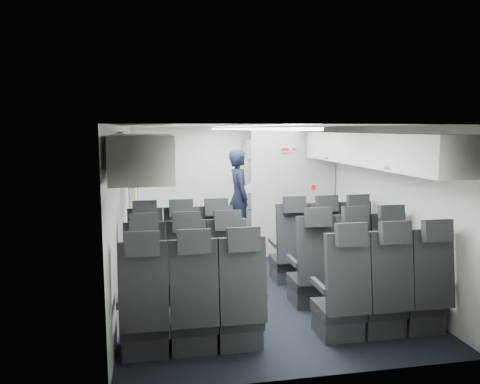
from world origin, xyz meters
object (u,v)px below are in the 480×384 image
object	(u,v)px
seat_row_front	(253,255)
seat_row_rear	(292,304)
seat_row_mid	(269,276)
flight_attendant	(239,197)
galley_unit	(264,186)
carry_on_bag	(142,155)
boarding_door	(134,197)

from	to	relation	value
seat_row_front	seat_row_rear	xyz separation A→B (m)	(0.00, -1.80, 0.00)
seat_row_mid	flight_attendant	size ratio (longest dim) A/B	1.91
flight_attendant	seat_row_mid	bearing A→B (deg)	171.86
galley_unit	seat_row_mid	bearing A→B (deg)	-102.88
seat_row_front	flight_attendant	xyz separation A→B (m)	(0.23, 2.24, 0.47)
seat_row_rear	seat_row_front	bearing A→B (deg)	90.00
flight_attendant	seat_row_front	bearing A→B (deg)	170.19
seat_row_mid	galley_unit	xyz separation A→B (m)	(0.95, 4.15, 0.55)
seat_row_mid	galley_unit	size ratio (longest dim) A/B	1.75
galley_unit	carry_on_bag	distance (m)	4.07
boarding_door	flight_attendant	distance (m)	1.88
seat_row_front	boarding_door	size ratio (longest dim) A/B	1.79
galley_unit	seat_row_rear	bearing A→B (deg)	-100.65
boarding_door	flight_attendant	xyz separation A→B (m)	(1.87, 0.16, -0.08)
flight_attendant	carry_on_bag	world-z (taller)	carry_on_bag
seat_row_front	seat_row_mid	world-z (taller)	same
seat_row_rear	carry_on_bag	size ratio (longest dim) A/B	8.35
seat_row_rear	galley_unit	size ratio (longest dim) A/B	1.75
seat_row_front	flight_attendant	world-z (taller)	flight_attendant
seat_row_rear	galley_unit	bearing A→B (deg)	79.35
carry_on_bag	seat_row_front	bearing A→B (deg)	-14.37
seat_row_mid	boarding_door	world-z (taller)	boarding_door
carry_on_bag	seat_row_mid	bearing A→B (deg)	-45.63
seat_row_mid	seat_row_rear	xyz separation A→B (m)	(0.00, -0.90, 0.00)
seat_row_rear	boarding_door	bearing A→B (deg)	112.87
seat_row_mid	flight_attendant	world-z (taller)	flight_attendant
galley_unit	boarding_door	size ratio (longest dim) A/B	1.02
carry_on_bag	boarding_door	bearing A→B (deg)	84.12
seat_row_front	seat_row_rear	world-z (taller)	same
seat_row_mid	seat_row_front	bearing A→B (deg)	90.00
flight_attendant	galley_unit	bearing A→B (deg)	-39.45
seat_row_front	carry_on_bag	size ratio (longest dim) A/B	8.35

